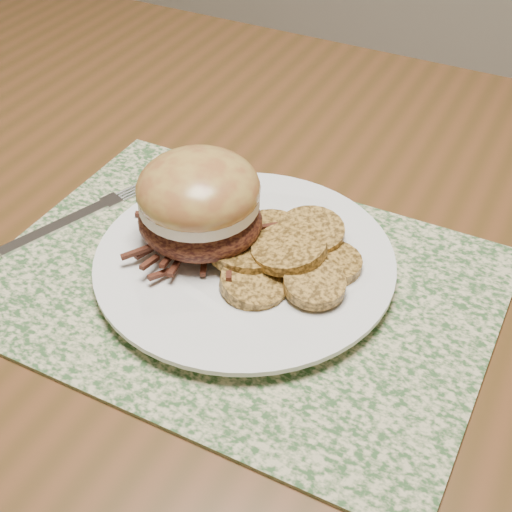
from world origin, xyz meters
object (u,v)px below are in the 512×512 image
(pork_sandwich, at_px, (199,203))
(dinner_plate, at_px, (245,263))
(fork, at_px, (76,217))
(dining_table, at_px, (171,255))

(pork_sandwich, bearing_deg, dinner_plate, -4.82)
(pork_sandwich, relative_size, fork, 0.73)
(dining_table, height_order, fork, fork)
(pork_sandwich, bearing_deg, dining_table, 142.22)
(dinner_plate, height_order, pork_sandwich, pork_sandwich)
(dinner_plate, relative_size, pork_sandwich, 2.20)
(dinner_plate, bearing_deg, fork, -177.23)
(dining_table, distance_m, dinner_plate, 0.17)
(dining_table, relative_size, pork_sandwich, 12.71)
(fork, bearing_deg, dining_table, 73.58)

